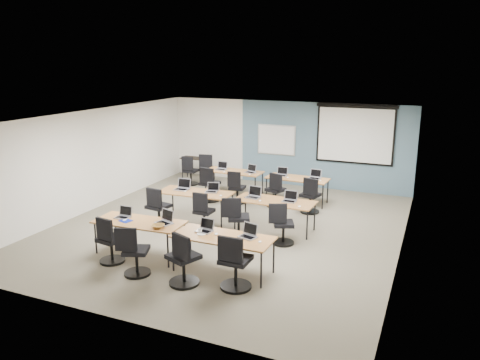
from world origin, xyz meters
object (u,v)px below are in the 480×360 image
at_px(task_chair_1, 134,255).
at_px(task_chair_2, 183,263).
at_px(training_table_front_left, 139,223).
at_px(task_chair_7, 282,227).
at_px(training_table_mid_left, 195,194).
at_px(laptop_2, 205,228).
at_px(task_chair_0, 110,244).
at_px(laptop_11, 315,176).
at_px(laptop_4, 183,187).
at_px(task_chair_4, 158,211).
at_px(laptop_6, 254,195).
at_px(task_chair_6, 237,222).
at_px(laptop_5, 212,190).
at_px(task_chair_11, 310,198).
at_px(projector_screen, 355,131).
at_px(laptop_1, 165,220).
at_px(task_chair_8, 209,187).
at_px(task_chair_10, 275,193).
at_px(training_table_front_right, 223,238).
at_px(laptop_7, 290,199).
at_px(whiteboard, 276,140).
at_px(spare_chair_b, 190,173).
at_px(training_table_back_left, 234,173).
at_px(task_chair_3, 234,266).
at_px(training_table_mid_right, 275,202).
at_px(laptop_10, 282,174).
at_px(laptop_0, 124,215).
at_px(utility_table, 194,161).
at_px(task_chair_5, 203,214).
at_px(training_table_back_right, 297,179).
at_px(laptop_8, 221,168).
at_px(laptop_3, 249,234).
at_px(laptop_9, 251,171).

relative_size(task_chair_1, task_chair_2, 0.95).
relative_size(training_table_front_left, task_chair_7, 1.94).
distance_m(training_table_mid_left, laptop_2, 2.81).
xyz_separation_m(task_chair_0, laptop_11, (2.75, 5.58, 0.38)).
relative_size(laptop_4, task_chair_4, 0.35).
bearing_deg(laptop_6, task_chair_6, -82.04).
distance_m(laptop_5, task_chair_11, 2.65).
height_order(projector_screen, task_chair_6, projector_screen).
xyz_separation_m(laptop_1, task_chair_8, (-0.94, 3.83, -0.37)).
height_order(training_table_mid_left, task_chair_8, task_chair_8).
distance_m(task_chair_4, task_chair_10, 3.40).
xyz_separation_m(training_table_front_right, laptop_2, (-0.44, 0.12, 0.10)).
xyz_separation_m(projector_screen, laptop_7, (-0.77, -4.04, -1.10)).
xyz_separation_m(whiteboard, training_table_mid_left, (-0.70, -4.23, -0.76)).
bearing_deg(task_chair_0, task_chair_1, -10.71).
relative_size(task_chair_11, spare_chair_b, 1.03).
distance_m(training_table_mid_left, laptop_5, 0.43).
distance_m(training_table_front_left, training_table_back_left, 4.89).
xyz_separation_m(projector_screen, task_chair_3, (-0.78, -7.26, -1.45)).
height_order(laptop_1, laptop_4, laptop_4).
distance_m(training_table_mid_right, training_table_back_left, 3.20).
distance_m(laptop_10, task_chair_10, 0.79).
bearing_deg(training_table_mid_left, laptop_11, 44.00).
height_order(laptop_0, laptop_10, laptop_10).
bearing_deg(utility_table, task_chair_11, -25.93).
height_order(task_chair_5, task_chair_11, task_chair_11).
bearing_deg(whiteboard, training_table_front_left, -96.19).
height_order(training_table_mid_right, task_chair_3, task_chair_3).
bearing_deg(laptop_7, task_chair_2, -105.51).
xyz_separation_m(whiteboard, laptop_0, (-1.16, -6.57, -0.66)).
height_order(laptop_2, task_chair_8, task_chair_8).
relative_size(task_chair_7, spare_chair_b, 1.01).
height_order(task_chair_2, laptop_4, task_chair_2).
height_order(training_table_back_right, spare_chair_b, spare_chair_b).
distance_m(task_chair_3, task_chair_5, 3.09).
bearing_deg(task_chair_7, laptop_6, 116.21).
bearing_deg(task_chair_3, training_table_front_right, 131.06).
bearing_deg(task_chair_2, laptop_0, 176.69).
distance_m(training_table_mid_right, task_chair_6, 1.14).
xyz_separation_m(projector_screen, training_table_front_right, (-1.26, -6.71, -1.20)).
distance_m(task_chair_6, laptop_8, 3.92).
xyz_separation_m(task_chair_3, utility_table, (-4.48, 6.72, 0.21)).
height_order(task_chair_4, task_chair_6, task_chair_4).
height_order(projector_screen, task_chair_5, projector_screen).
bearing_deg(training_table_front_left, laptop_3, -1.00).
relative_size(laptop_3, task_chair_7, 0.33).
distance_m(training_table_back_right, laptop_1, 4.91).
distance_m(projector_screen, task_chair_2, 7.81).
bearing_deg(task_chair_6, task_chair_4, 155.97).
bearing_deg(utility_table, laptop_9, -26.68).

